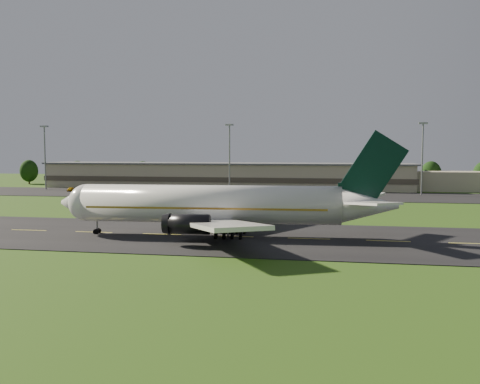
% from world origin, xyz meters
% --- Properties ---
extents(ground, '(360.00, 360.00, 0.00)m').
position_xyz_m(ground, '(0.00, 0.00, 0.00)').
color(ground, '#234110').
rests_on(ground, ground).
extents(taxiway, '(220.00, 30.00, 0.10)m').
position_xyz_m(taxiway, '(0.00, 0.00, 0.05)').
color(taxiway, black).
rests_on(taxiway, ground).
extents(apron, '(260.00, 30.00, 0.10)m').
position_xyz_m(apron, '(0.00, 72.00, 0.05)').
color(apron, black).
rests_on(apron, ground).
extents(airliner, '(51.30, 42.10, 15.57)m').
position_xyz_m(airliner, '(19.39, 0.05, 4.66)').
color(airliner, white).
rests_on(airliner, ground).
extents(terminal, '(145.00, 16.00, 8.40)m').
position_xyz_m(terminal, '(6.40, 96.18, 3.99)').
color(terminal, tan).
rests_on(terminal, ground).
extents(light_mast_west, '(2.40, 1.20, 20.35)m').
position_xyz_m(light_mast_west, '(-55.00, 80.00, 12.74)').
color(light_mast_west, gray).
rests_on(light_mast_west, ground).
extents(light_mast_centre, '(2.40, 1.20, 20.35)m').
position_xyz_m(light_mast_centre, '(5.00, 80.00, 12.74)').
color(light_mast_centre, gray).
rests_on(light_mast_centre, ground).
extents(light_mast_east, '(2.40, 1.20, 20.35)m').
position_xyz_m(light_mast_east, '(60.00, 80.00, 12.74)').
color(light_mast_east, gray).
rests_on(light_mast_east, ground).
extents(tree_line, '(197.07, 9.30, 9.03)m').
position_xyz_m(tree_line, '(25.74, 105.76, 4.67)').
color(tree_line, black).
rests_on(tree_line, ground).
extents(service_vehicle_a, '(2.42, 4.04, 1.29)m').
position_xyz_m(service_vehicle_a, '(-43.28, 73.93, 0.74)').
color(service_vehicle_a, '#CE9F0C').
rests_on(service_vehicle_a, apron).
extents(service_vehicle_b, '(4.32, 2.33, 1.35)m').
position_xyz_m(service_vehicle_b, '(-25.62, 73.02, 0.78)').
color(service_vehicle_b, maroon).
rests_on(service_vehicle_b, apron).
extents(service_vehicle_c, '(3.62, 5.33, 1.36)m').
position_xyz_m(service_vehicle_c, '(4.39, 71.48, 0.78)').
color(service_vehicle_c, silver).
rests_on(service_vehicle_c, apron).
extents(service_vehicle_d, '(4.75, 4.03, 1.30)m').
position_xyz_m(service_vehicle_d, '(34.74, 71.77, 0.75)').
color(service_vehicle_d, '#E0A90D').
rests_on(service_vehicle_d, apron).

